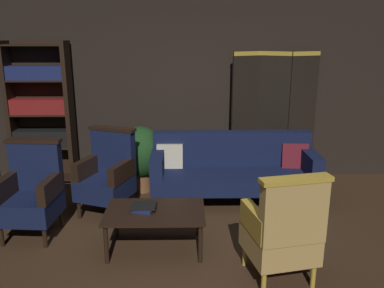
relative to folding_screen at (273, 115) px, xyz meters
The scene contains 12 objects.
ground_plane 2.74m from the folding_screen, 118.48° to the right, with size 10.00×10.00×0.00m, color #3D2819.
back_wall 1.30m from the folding_screen, behind, with size 7.20×0.10×2.80m, color black.
folding_screen is the anchor object (origin of this frame).
bookshelf 3.37m from the folding_screen, behind, with size 0.90×0.32×2.05m.
velvet_couch 1.17m from the folding_screen, 130.09° to the right, with size 2.12×0.78×0.88m.
coffee_table 2.67m from the folding_screen, 128.10° to the right, with size 1.00×0.64×0.42m.
armchair_gilt_accent 2.70m from the folding_screen, 99.64° to the right, with size 0.69×0.68×1.04m.
armchair_wing_left 3.44m from the folding_screen, 150.15° to the right, with size 0.62×0.62×1.04m.
armchair_wing_right 2.57m from the folding_screen, 153.09° to the right, with size 0.75×0.74×1.04m.
potted_plant 2.02m from the folding_screen, 166.72° to the right, with size 0.63×0.63×0.92m.
book_navy_cloth 2.71m from the folding_screen, 130.20° to the right, with size 0.20×0.19×0.03m, color navy.
book_black_cloth 2.70m from the folding_screen, 130.20° to the right, with size 0.25×0.18×0.03m, color black.
Camera 1 is at (-0.07, -3.50, 2.14)m, focal length 37.36 mm.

